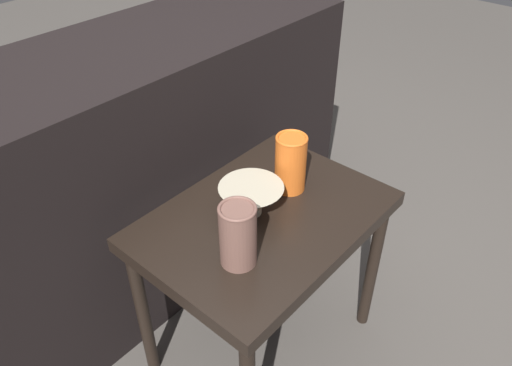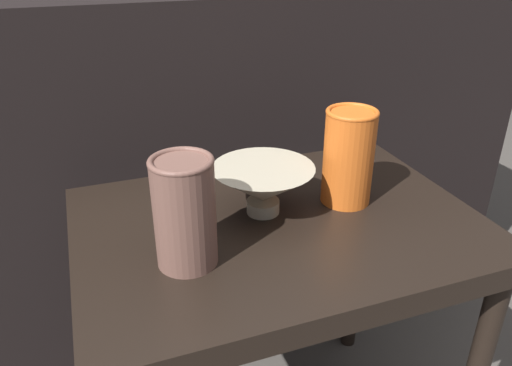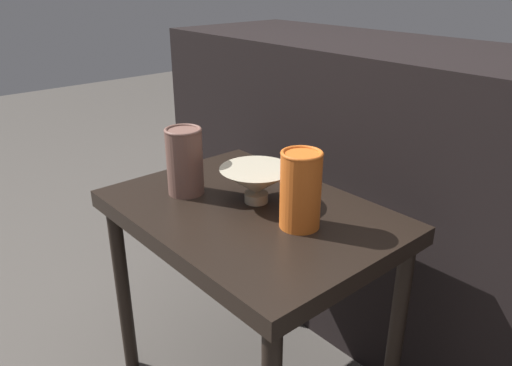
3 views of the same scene
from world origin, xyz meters
TOP-DOWN VIEW (x-y plane):
  - table at (0.00, 0.00)m, footprint 0.64×0.46m
  - couch_backdrop at (0.00, 0.55)m, footprint 1.55×0.50m
  - bowl at (-0.02, 0.03)m, footprint 0.17×0.17m
  - vase_textured_left at (-0.16, -0.06)m, footprint 0.09×0.09m
  - vase_colorful_right at (0.13, 0.02)m, footprint 0.09×0.09m

SIDE VIEW (x-z plane):
  - couch_backdrop at x=0.00m, z-range 0.00..0.85m
  - table at x=0.00m, z-range 0.20..0.74m
  - bowl at x=-0.02m, z-range 0.55..0.63m
  - vase_textured_left at x=-0.16m, z-range 0.54..0.70m
  - vase_colorful_right at x=0.13m, z-range 0.54..0.71m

